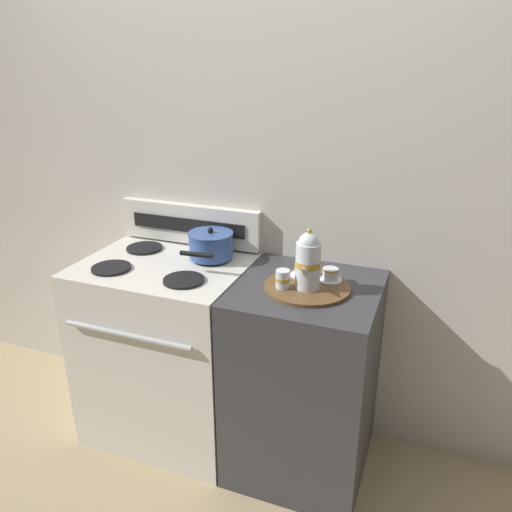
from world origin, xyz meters
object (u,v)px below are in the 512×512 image
saucepan (211,245)px  teapot (308,261)px  teacup_left (302,270)px  stove (169,349)px  teacup_right (330,274)px  creamer_jug (283,279)px  serving_tray (307,287)px

saucepan → teapot: size_ratio=1.18×
teacup_left → saucepan: bearing=172.5°
stove → teacup_right: 0.92m
creamer_jug → teacup_right: bearing=40.4°
stove → serving_tray: bearing=-1.3°
creamer_jug → serving_tray: bearing=33.0°
serving_tray → teapot: size_ratio=1.41×
teacup_right → teapot: bearing=-124.3°
stove → creamer_jug: 0.80m
serving_tray → creamer_jug: (-0.09, -0.06, 0.05)m
stove → serving_tray: (0.69, -0.02, 0.46)m
teacup_right → creamer_jug: bearing=-139.6°
teapot → creamer_jug: size_ratio=3.31×
teacup_left → teacup_right: size_ratio=1.00×
saucepan → teacup_right: bearing=-6.3°
saucepan → stove: bearing=-144.2°
teacup_right → creamer_jug: creamer_jug is taller
stove → serving_tray: size_ratio=2.59×
saucepan → teacup_left: size_ratio=2.94×
saucepan → creamer_jug: size_ratio=3.91×
saucepan → serving_tray: (0.51, -0.15, -0.07)m
saucepan → teacup_right: saucepan is taller
saucepan → teacup_right: size_ratio=2.94×
saucepan → teacup_left: 0.47m
creamer_jug → teacup_left: bearing=74.3°
saucepan → teapot: bearing=-18.3°
teacup_left → serving_tray: bearing=-61.5°
serving_tray → stove: bearing=178.7°
teacup_left → creamer_jug: (-0.04, -0.14, 0.01)m
teapot → creamer_jug: 0.13m
teapot → teacup_right: size_ratio=2.48×
teapot → creamer_jug: teapot is taller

